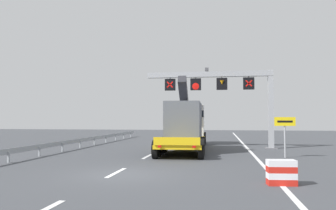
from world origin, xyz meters
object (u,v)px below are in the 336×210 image
object	(u,v)px
heavy_haul_truck_yellow	(187,123)
crash_barrier_striped	(281,172)
overhead_lane_gantry	(225,86)
exit_sign_yellow	(285,127)

from	to	relation	value
heavy_haul_truck_yellow	crash_barrier_striped	world-z (taller)	heavy_haul_truck_yellow
heavy_haul_truck_yellow	crash_barrier_striped	distance (m)	15.30
heavy_haul_truck_yellow	crash_barrier_striped	bearing A→B (deg)	-71.58
overhead_lane_gantry	crash_barrier_striped	distance (m)	15.73
heavy_haul_truck_yellow	crash_barrier_striped	size ratio (longest dim) A/B	13.55
crash_barrier_striped	exit_sign_yellow	bearing A→B (deg)	78.68
exit_sign_yellow	crash_barrier_striped	world-z (taller)	exit_sign_yellow
crash_barrier_striped	heavy_haul_truck_yellow	bearing A→B (deg)	108.42
overhead_lane_gantry	crash_barrier_striped	world-z (taller)	overhead_lane_gantry
heavy_haul_truck_yellow	exit_sign_yellow	world-z (taller)	heavy_haul_truck_yellow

